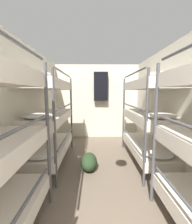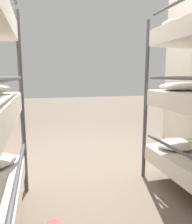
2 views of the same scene
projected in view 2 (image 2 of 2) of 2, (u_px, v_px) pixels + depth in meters
The scene contains 1 object.
ground_plane at pixel (80, 164), 3.08m from camera, with size 20.00×20.00×0.00m, color #6B5B4C.
Camera 2 is at (0.53, 2.88, 1.21)m, focal length 35.00 mm.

